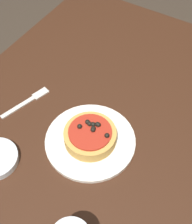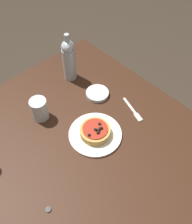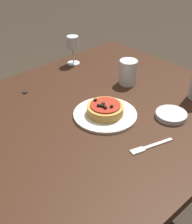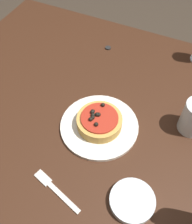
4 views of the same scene
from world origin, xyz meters
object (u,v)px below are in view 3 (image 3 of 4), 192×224
(side_bowl, at_px, (171,115))
(water_cup, at_px, (128,72))
(dinner_plate, at_px, (105,114))
(bottle_cap, at_px, (25,92))
(fork, at_px, (149,147))
(wine_glass, at_px, (73,44))
(pizza, at_px, (105,109))
(dining_table, at_px, (92,129))

(side_bowl, bearing_deg, water_cup, -105.61)
(water_cup, bearing_deg, dinner_plate, 24.52)
(dinner_plate, bearing_deg, bottle_cap, -70.53)
(dinner_plate, distance_m, bottle_cap, 0.42)
(dinner_plate, height_order, side_bowl, side_bowl)
(side_bowl, bearing_deg, bottle_cap, -60.71)
(water_cup, xyz_separation_m, fork, (0.31, 0.38, -0.06))
(wine_glass, bearing_deg, pizza, 64.25)
(pizza, bearing_deg, dining_table, -59.75)
(side_bowl, distance_m, bottle_cap, 0.67)
(dinner_plate, distance_m, pizza, 0.03)
(water_cup, bearing_deg, side_bowl, 74.39)
(wine_glass, xyz_separation_m, side_bowl, (0.04, 0.68, -0.10))
(dining_table, height_order, bottle_cap, bottle_cap)
(pizza, height_order, bottle_cap, pizza)
(dining_table, relative_size, side_bowl, 10.36)
(dinner_plate, xyz_separation_m, wine_glass, (-0.23, -0.49, 0.11))
(water_cup, bearing_deg, dining_table, 14.32)
(dining_table, bearing_deg, side_bowl, 132.07)
(pizza, bearing_deg, bottle_cap, -70.58)
(side_bowl, xyz_separation_m, fork, (0.22, 0.06, -0.01))
(dining_table, height_order, wine_glass, wine_glass)
(dinner_plate, xyz_separation_m, fork, (0.03, 0.25, -0.00))
(dining_table, height_order, water_cup, water_cup)
(dining_table, bearing_deg, dinner_plate, 120.59)
(dining_table, distance_m, pizza, 0.12)
(water_cup, distance_m, fork, 0.49)
(wine_glass, bearing_deg, bottle_cap, 14.09)
(pizza, xyz_separation_m, wine_glass, (-0.23, -0.48, 0.08))
(dining_table, bearing_deg, bottle_cap, -72.27)
(side_bowl, height_order, bottle_cap, side_bowl)
(wine_glass, bearing_deg, water_cup, 97.30)
(pizza, relative_size, wine_glass, 0.97)
(water_cup, distance_m, bottle_cap, 0.50)
(dinner_plate, xyz_separation_m, bottle_cap, (0.14, -0.39, -0.00))
(side_bowl, distance_m, fork, 0.22)
(dining_table, distance_m, water_cup, 0.35)
(dinner_plate, height_order, bottle_cap, dinner_plate)
(wine_glass, xyz_separation_m, water_cup, (-0.05, 0.36, -0.05))
(pizza, relative_size, water_cup, 1.26)
(pizza, relative_size, bottle_cap, 6.29)
(wine_glass, bearing_deg, side_bowl, 86.30)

